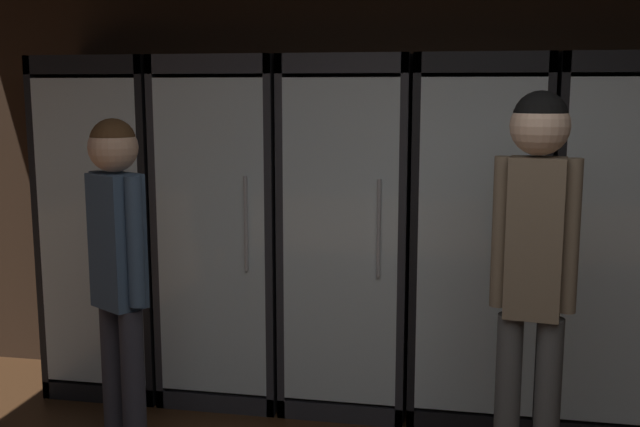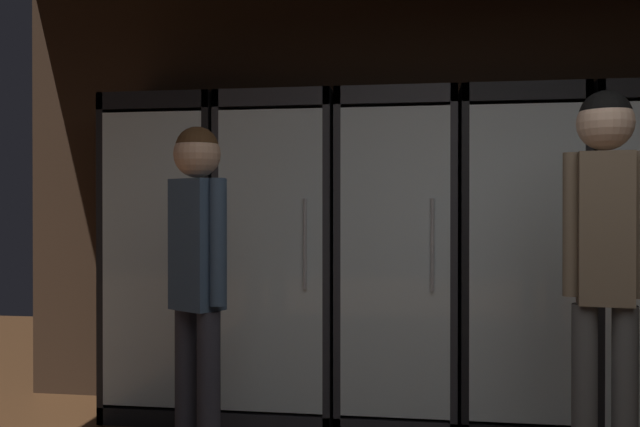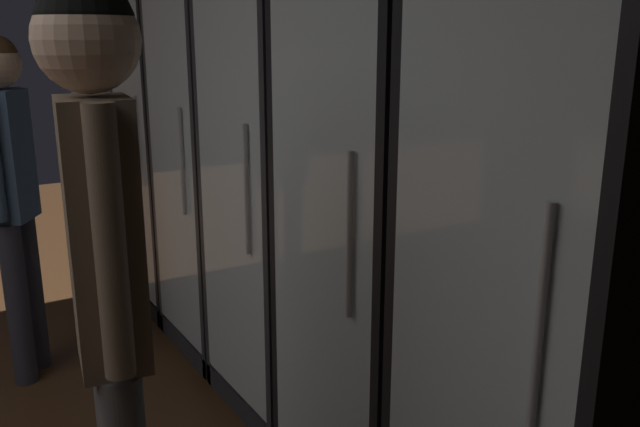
# 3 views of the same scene
# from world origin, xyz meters

# --- Properties ---
(wall_back) EXTENTS (6.00, 0.06, 2.80)m
(wall_back) POSITION_xyz_m (0.00, 3.03, 1.40)
(wall_back) COLOR black
(wall_back) RESTS_ON ground
(cooler_far_left) EXTENTS (0.67, 0.58, 1.93)m
(cooler_far_left) POSITION_xyz_m (-1.92, 2.75, 0.95)
(cooler_far_left) COLOR black
(cooler_far_left) RESTS_ON ground
(cooler_left) EXTENTS (0.67, 0.58, 1.93)m
(cooler_left) POSITION_xyz_m (-1.22, 2.74, 0.95)
(cooler_left) COLOR #2B2B30
(cooler_left) RESTS_ON ground
(cooler_center) EXTENTS (0.67, 0.58, 1.93)m
(cooler_center) POSITION_xyz_m (-0.53, 2.74, 0.95)
(cooler_center) COLOR #2B2B30
(cooler_center) RESTS_ON ground
(cooler_right) EXTENTS (0.67, 0.58, 1.93)m
(cooler_right) POSITION_xyz_m (0.16, 2.75, 0.94)
(cooler_right) COLOR black
(cooler_right) RESTS_ON ground
(shopper_near) EXTENTS (0.31, 0.25, 1.63)m
(shopper_near) POSITION_xyz_m (-1.41, 1.72, 1.02)
(shopper_near) COLOR #2D2D38
(shopper_near) RESTS_ON ground
(shopper_far) EXTENTS (0.33, 0.23, 1.75)m
(shopper_far) POSITION_xyz_m (0.37, 1.72, 1.12)
(shopper_far) COLOR #4C4C4C
(shopper_far) RESTS_ON ground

